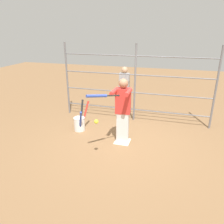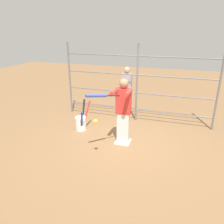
# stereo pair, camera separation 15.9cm
# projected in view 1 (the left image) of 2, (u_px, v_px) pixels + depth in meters

# --- Properties ---
(ground_plane) EXTENTS (24.00, 24.00, 0.00)m
(ground_plane) POSITION_uv_depth(u_px,v_px,m) (122.00, 142.00, 5.97)
(ground_plane) COLOR olive
(home_plate) EXTENTS (0.40, 0.40, 0.02)m
(home_plate) POSITION_uv_depth(u_px,v_px,m) (122.00, 141.00, 5.96)
(home_plate) COLOR white
(home_plate) RESTS_ON ground
(fence_backstop) EXTENTS (4.82, 0.06, 2.48)m
(fence_backstop) POSITION_uv_depth(u_px,v_px,m) (135.00, 84.00, 6.95)
(fence_backstop) COLOR slate
(fence_backstop) RESTS_ON ground
(batter) EXTENTS (0.45, 0.62, 1.75)m
(batter) POSITION_uv_depth(u_px,v_px,m) (123.00, 110.00, 5.61)
(batter) COLOR silver
(batter) RESTS_ON ground
(baseball_bat_swinging) EXTENTS (0.59, 0.67, 0.18)m
(baseball_bat_swinging) POSITION_uv_depth(u_px,v_px,m) (100.00, 96.00, 4.74)
(baseball_bat_swinging) COLOR black
(softball_in_flight) EXTENTS (0.10, 0.10, 0.10)m
(softball_in_flight) POSITION_uv_depth(u_px,v_px,m) (96.00, 122.00, 4.75)
(softball_in_flight) COLOR yellow
(bat_bucket) EXTENTS (0.42, 0.88, 0.86)m
(bat_bucket) POSITION_uv_depth(u_px,v_px,m) (80.00, 122.00, 6.58)
(bat_bucket) COLOR white
(bat_bucket) RESTS_ON ground
(bystander_behind_fence) EXTENTS (0.35, 0.21, 1.67)m
(bystander_behind_fence) POSITION_uv_depth(u_px,v_px,m) (124.00, 89.00, 7.72)
(bystander_behind_fence) COLOR #3F3F47
(bystander_behind_fence) RESTS_ON ground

